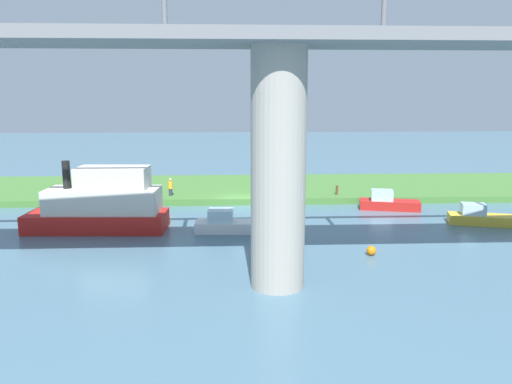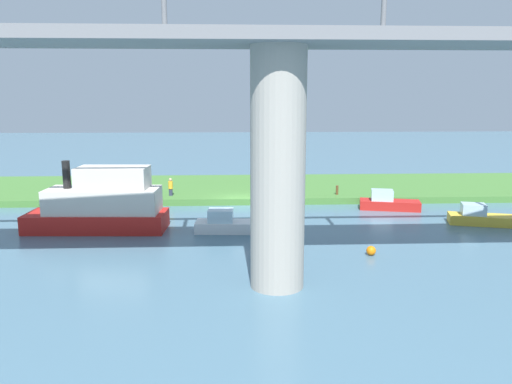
{
  "view_description": "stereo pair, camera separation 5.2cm",
  "coord_description": "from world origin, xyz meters",
  "px_view_note": "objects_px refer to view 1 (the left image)",
  "views": [
    {
      "loc": [
        0.56,
        37.18,
        8.18
      ],
      "look_at": [
        -0.97,
        5.0,
        2.0
      ],
      "focal_mm": 34.91,
      "sensor_mm": 36.0,
      "label": 1
    },
    {
      "loc": [
        0.51,
        37.18,
        8.18
      ],
      "look_at": [
        -0.97,
        5.0,
        2.0
      ],
      "focal_mm": 34.91,
      "sensor_mm": 36.0,
      "label": 2
    }
  ],
  "objects_px": {
    "person_on_bank": "(170,187)",
    "skiff_small": "(101,205)",
    "motorboat_red": "(479,217)",
    "bridge_pylon": "(278,171)",
    "marker_buoy": "(371,251)",
    "houseboat_blue": "(228,224)",
    "mooring_post": "(337,190)",
    "pontoon_yellow": "(388,202)"
  },
  "relations": [
    {
      "from": "person_on_bank",
      "to": "motorboat_red",
      "type": "height_order",
      "value": "person_on_bank"
    },
    {
      "from": "bridge_pylon",
      "to": "pontoon_yellow",
      "type": "height_order",
      "value": "bridge_pylon"
    },
    {
      "from": "mooring_post",
      "to": "houseboat_blue",
      "type": "relative_size",
      "value": 0.17
    },
    {
      "from": "skiff_small",
      "to": "pontoon_yellow",
      "type": "xyz_separation_m",
      "value": [
        -19.58,
        -4.95,
        -1.1
      ]
    },
    {
      "from": "person_on_bank",
      "to": "skiff_small",
      "type": "relative_size",
      "value": 0.16
    },
    {
      "from": "motorboat_red",
      "to": "houseboat_blue",
      "type": "bearing_deg",
      "value": 3.79
    },
    {
      "from": "marker_buoy",
      "to": "bridge_pylon",
      "type": "bearing_deg",
      "value": 37.2
    },
    {
      "from": "marker_buoy",
      "to": "motorboat_red",
      "type": "bearing_deg",
      "value": -145.43
    },
    {
      "from": "skiff_small",
      "to": "pontoon_yellow",
      "type": "bearing_deg",
      "value": -165.8
    },
    {
      "from": "person_on_bank",
      "to": "pontoon_yellow",
      "type": "height_order",
      "value": "person_on_bank"
    },
    {
      "from": "skiff_small",
      "to": "pontoon_yellow",
      "type": "height_order",
      "value": "skiff_small"
    },
    {
      "from": "mooring_post",
      "to": "skiff_small",
      "type": "distance_m",
      "value": 18.4
    },
    {
      "from": "motorboat_red",
      "to": "houseboat_blue",
      "type": "height_order",
      "value": "houseboat_blue"
    },
    {
      "from": "person_on_bank",
      "to": "skiff_small",
      "type": "bearing_deg",
      "value": 68.85
    },
    {
      "from": "pontoon_yellow",
      "to": "marker_buoy",
      "type": "relative_size",
      "value": 9.08
    },
    {
      "from": "person_on_bank",
      "to": "skiff_small",
      "type": "distance_m",
      "value": 9.0
    },
    {
      "from": "bridge_pylon",
      "to": "houseboat_blue",
      "type": "distance_m",
      "value": 10.37
    },
    {
      "from": "bridge_pylon",
      "to": "houseboat_blue",
      "type": "xyz_separation_m",
      "value": [
        2.25,
        -9.02,
        -4.61
      ]
    },
    {
      "from": "skiff_small",
      "to": "houseboat_blue",
      "type": "distance_m",
      "value": 7.94
    },
    {
      "from": "mooring_post",
      "to": "pontoon_yellow",
      "type": "height_order",
      "value": "pontoon_yellow"
    },
    {
      "from": "houseboat_blue",
      "to": "marker_buoy",
      "type": "xyz_separation_m",
      "value": [
        -7.56,
        4.99,
        -0.25
      ]
    },
    {
      "from": "motorboat_red",
      "to": "pontoon_yellow",
      "type": "relative_size",
      "value": 0.94
    },
    {
      "from": "bridge_pylon",
      "to": "motorboat_red",
      "type": "relative_size",
      "value": 2.39
    },
    {
      "from": "person_on_bank",
      "to": "houseboat_blue",
      "type": "bearing_deg",
      "value": 116.62
    },
    {
      "from": "mooring_post",
      "to": "houseboat_blue",
      "type": "distance_m",
      "value": 12.44
    },
    {
      "from": "person_on_bank",
      "to": "motorboat_red",
      "type": "bearing_deg",
      "value": 158.98
    },
    {
      "from": "motorboat_red",
      "to": "pontoon_yellow",
      "type": "xyz_separation_m",
      "value": [
        4.62,
        -4.63,
        0.03
      ]
    },
    {
      "from": "person_on_bank",
      "to": "marker_buoy",
      "type": "relative_size",
      "value": 2.78
    },
    {
      "from": "motorboat_red",
      "to": "pontoon_yellow",
      "type": "distance_m",
      "value": 6.54
    },
    {
      "from": "skiff_small",
      "to": "houseboat_blue",
      "type": "relative_size",
      "value": 2.01
    },
    {
      "from": "houseboat_blue",
      "to": "motorboat_red",
      "type": "bearing_deg",
      "value": -176.21
    },
    {
      "from": "houseboat_blue",
      "to": "skiff_small",
      "type": "bearing_deg",
      "value": -5.53
    },
    {
      "from": "motorboat_red",
      "to": "pontoon_yellow",
      "type": "bearing_deg",
      "value": -45.04
    },
    {
      "from": "bridge_pylon",
      "to": "marker_buoy",
      "type": "xyz_separation_m",
      "value": [
        -5.31,
        -4.03,
        -4.87
      ]
    },
    {
      "from": "person_on_bank",
      "to": "houseboat_blue",
      "type": "xyz_separation_m",
      "value": [
        -4.58,
        9.14,
        -0.7
      ]
    },
    {
      "from": "marker_buoy",
      "to": "houseboat_blue",
      "type": "bearing_deg",
      "value": -33.41
    },
    {
      "from": "person_on_bank",
      "to": "pontoon_yellow",
      "type": "xyz_separation_m",
      "value": [
        -16.33,
        3.43,
        -0.69
      ]
    },
    {
      "from": "houseboat_blue",
      "to": "mooring_post",
      "type": "bearing_deg",
      "value": -133.99
    },
    {
      "from": "mooring_post",
      "to": "motorboat_red",
      "type": "bearing_deg",
      "value": 134.52
    },
    {
      "from": "skiff_small",
      "to": "houseboat_blue",
      "type": "bearing_deg",
      "value": 174.47
    },
    {
      "from": "marker_buoy",
      "to": "person_on_bank",
      "type": "bearing_deg",
      "value": -49.32
    },
    {
      "from": "skiff_small",
      "to": "motorboat_red",
      "type": "relative_size",
      "value": 2.02
    }
  ]
}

